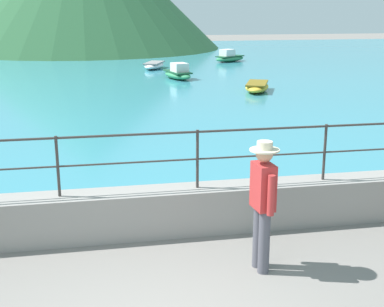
# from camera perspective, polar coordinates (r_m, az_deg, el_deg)

# --- Properties ---
(promenade_wall) EXTENTS (20.00, 0.56, 0.70)m
(promenade_wall) POSITION_cam_1_polar(r_m,az_deg,el_deg) (8.14, -6.55, -6.39)
(promenade_wall) COLOR gray
(promenade_wall) RESTS_ON ground
(railing) EXTENTS (18.44, 0.04, 0.90)m
(railing) POSITION_cam_1_polar(r_m,az_deg,el_deg) (7.83, -6.77, 0.28)
(railing) COLOR #383330
(railing) RESTS_ON promenade_wall
(lake_water) EXTENTS (64.00, 44.32, 0.06)m
(lake_water) POSITION_cam_1_polar(r_m,az_deg,el_deg) (30.37, -10.04, 8.93)
(lake_water) COLOR teal
(lake_water) RESTS_ON ground
(person_walking) EXTENTS (0.38, 0.57, 1.75)m
(person_walking) POSITION_cam_1_polar(r_m,az_deg,el_deg) (6.90, 7.57, -4.92)
(person_walking) COLOR #4C4C56
(person_walking) RESTS_ON ground
(boat_2) EXTENTS (1.39, 2.44, 0.76)m
(boat_2) POSITION_cam_1_polar(r_m,az_deg,el_deg) (25.37, -1.52, 8.58)
(boat_2) COLOR #338C59
(boat_2) RESTS_ON lake_water
(boat_3) EXTENTS (1.70, 2.47, 0.36)m
(boat_3) POSITION_cam_1_polar(r_m,az_deg,el_deg) (29.62, -4.07, 9.40)
(boat_3) COLOR white
(boat_3) RESTS_ON lake_water
(boat_4) EXTENTS (2.42, 2.00, 0.76)m
(boat_4) POSITION_cam_1_polar(r_m,az_deg,el_deg) (33.49, 4.01, 10.22)
(boat_4) COLOR #338C59
(boat_4) RESTS_ON lake_water
(boat_5) EXTENTS (1.71, 2.47, 0.36)m
(boat_5) POSITION_cam_1_polar(r_m,az_deg,el_deg) (21.74, 6.96, 7.12)
(boat_5) COLOR gold
(boat_5) RESTS_ON lake_water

